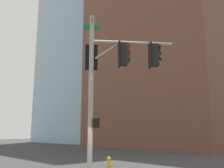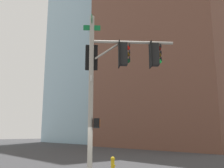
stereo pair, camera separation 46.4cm
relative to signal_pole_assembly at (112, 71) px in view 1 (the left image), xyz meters
The scene contains 6 objects.
signal_pole_assembly is the anchor object (origin of this frame).
fire_hydrant 6.84m from the signal_pole_assembly, 139.09° to the left, with size 0.34×0.26×0.87m.
building_brick_nearside 36.98m from the signal_pole_assembly, 121.90° to the left, with size 24.95×17.13×39.08m, color brown.
building_brick_midblock 47.28m from the signal_pole_assembly, 115.13° to the left, with size 17.46×16.91×45.92m, color brown.
building_glass_tower 61.69m from the signal_pole_assembly, 140.47° to the left, with size 29.55×23.61×66.12m, color #8CB2C6.
building_brick_farside 67.72m from the signal_pole_assembly, 137.20° to the left, with size 19.03×16.60×48.45m, color #845B47.
Camera 1 is at (7.90, -6.22, 2.25)m, focal length 40.18 mm.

